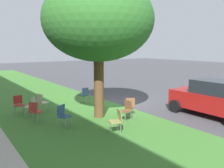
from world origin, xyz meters
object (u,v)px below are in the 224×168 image
(chair_5, at_px, (35,110))
(parked_car, at_px, (214,98))
(chair_2, at_px, (117,119))
(chair_3, at_px, (42,101))
(chair_0, at_px, (130,105))
(chair_1, at_px, (63,114))
(chair_4, at_px, (18,103))
(chair_6, at_px, (31,105))
(chair_7, at_px, (85,94))
(chair_8, at_px, (126,109))
(street_tree, at_px, (98,21))

(chair_5, relative_size, parked_car, 0.24)
(chair_2, xyz_separation_m, chair_3, (4.37, 1.22, 0.00))
(chair_0, height_order, parked_car, parked_car)
(chair_1, distance_m, chair_2, 2.16)
(chair_2, xyz_separation_m, parked_car, (-0.86, -4.79, 0.32))
(chair_5, bearing_deg, chair_3, -28.75)
(chair_1, bearing_deg, chair_4, 18.31)
(chair_1, distance_m, chair_6, 2.27)
(parked_car, bearing_deg, chair_1, 66.93)
(chair_4, height_order, parked_car, parked_car)
(chair_7, distance_m, chair_8, 3.84)
(chair_0, xyz_separation_m, chair_6, (2.65, 3.56, 0.00))
(chair_1, distance_m, chair_5, 1.40)
(chair_7, relative_size, chair_8, 1.00)
(chair_3, relative_size, chair_5, 1.00)
(chair_4, relative_size, chair_6, 1.00)
(chair_3, height_order, chair_6, same)
(street_tree, xyz_separation_m, chair_8, (-1.17, -0.61, -3.66))
(chair_0, distance_m, chair_5, 4.07)
(chair_1, relative_size, chair_2, 1.00)
(chair_4, bearing_deg, chair_8, -137.33)
(chair_4, bearing_deg, chair_2, -154.00)
(parked_car, bearing_deg, street_tree, 55.35)
(chair_3, bearing_deg, chair_4, 77.31)
(chair_6, xyz_separation_m, chair_8, (-3.04, -3.04, 0.00))
(chair_1, height_order, chair_7, same)
(chair_3, xyz_separation_m, parked_car, (-5.23, -6.01, 0.32))
(chair_6, bearing_deg, chair_2, -154.66)
(chair_0, distance_m, chair_4, 5.16)
(chair_0, xyz_separation_m, chair_1, (0.45, 2.99, 0.00))
(chair_1, xyz_separation_m, chair_8, (-0.84, -2.47, 0.00))
(street_tree, bearing_deg, chair_3, 37.69)
(chair_1, bearing_deg, chair_7, -40.98)
(parked_car, bearing_deg, chair_5, 60.84)
(chair_4, relative_size, chair_8, 1.00)
(chair_0, xyz_separation_m, chair_7, (3.45, 0.39, 0.00))
(chair_2, bearing_deg, chair_3, 15.62)
(chair_2, xyz_separation_m, chair_8, (0.89, -1.18, 0.00))
(chair_3, relative_size, parked_car, 0.24)
(chair_1, bearing_deg, chair_2, -143.23)
(chair_3, height_order, chair_4, same)
(chair_2, distance_m, chair_6, 4.35)
(chair_2, height_order, chair_6, same)
(chair_3, bearing_deg, chair_0, -136.64)
(chair_8, bearing_deg, parked_car, -115.85)
(street_tree, bearing_deg, chair_4, 47.85)
(chair_3, relative_size, chair_7, 1.00)
(chair_3, distance_m, parked_car, 7.98)
(chair_2, height_order, chair_4, same)
(street_tree, height_order, chair_4, street_tree)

